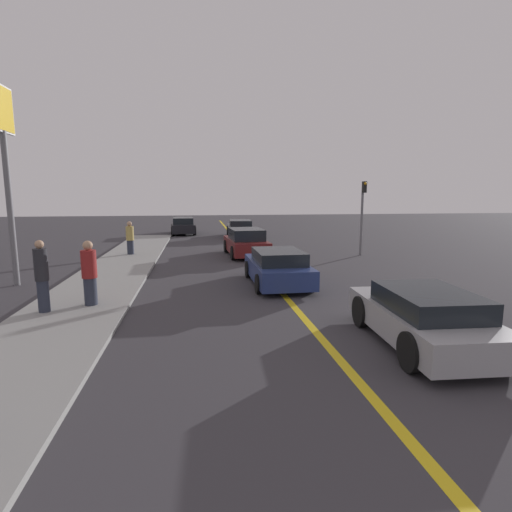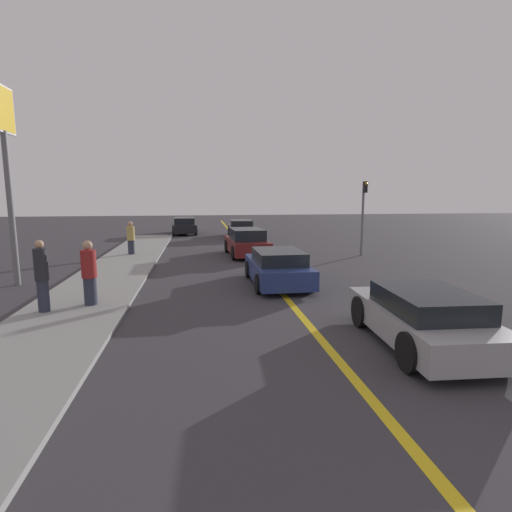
{
  "view_description": "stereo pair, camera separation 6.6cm",
  "coord_description": "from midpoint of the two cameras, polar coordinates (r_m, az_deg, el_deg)",
  "views": [
    {
      "loc": [
        -2.6,
        1.2,
        3.1
      ],
      "look_at": [
        -0.66,
        14.37,
        1.02
      ],
      "focal_mm": 28.0,
      "sensor_mm": 36.0,
      "label": 1
    },
    {
      "loc": [
        -2.53,
        1.19,
        3.1
      ],
      "look_at": [
        -0.66,
        14.37,
        1.02
      ],
      "focal_mm": 28.0,
      "sensor_mm": 36.0,
      "label": 2
    }
  ],
  "objects": [
    {
      "name": "road_center_line",
      "position": [
        17.28,
        0.59,
        -1.43
      ],
      "size": [
        0.2,
        60.0,
        0.01
      ],
      "color": "gold",
      "rests_on": "ground_plane"
    },
    {
      "name": "sidewalk_left",
      "position": [
        15.02,
        -20.59,
        -3.37
      ],
      "size": [
        2.72,
        31.06,
        0.11
      ],
      "color": "gray",
      "rests_on": "ground_plane"
    },
    {
      "name": "car_near_right_lane",
      "position": [
        8.94,
        22.87,
        -8.1
      ],
      "size": [
        2.03,
        4.02,
        1.19
      ],
      "rotation": [
        0.0,
        0.0,
        -0.05
      ],
      "color": "#9E9EA3",
      "rests_on": "ground_plane"
    },
    {
      "name": "car_ahead_center",
      "position": [
        13.72,
        3.25,
        -1.65
      ],
      "size": [
        1.91,
        4.0,
        1.21
      ],
      "rotation": [
        0.0,
        0.0,
        0.01
      ],
      "color": "navy",
      "rests_on": "ground_plane"
    },
    {
      "name": "car_far_distant",
      "position": [
        20.12,
        -1.26,
        1.92
      ],
      "size": [
        2.06,
        4.21,
        1.37
      ],
      "rotation": [
        0.0,
        0.0,
        0.06
      ],
      "color": "maroon",
      "rests_on": "ground_plane"
    },
    {
      "name": "car_parked_left_lot",
      "position": [
        28.87,
        -2.08,
        3.95
      ],
      "size": [
        2.02,
        4.49,
        1.24
      ],
      "rotation": [
        0.0,
        0.0,
        -0.05
      ],
      "color": "#4C5156",
      "rests_on": "ground_plane"
    },
    {
      "name": "car_oncoming_far",
      "position": [
        31.65,
        -10.14,
        4.27
      ],
      "size": [
        2.01,
        4.33,
        1.28
      ],
      "rotation": [
        0.0,
        0.0,
        0.05
      ],
      "color": "black",
      "rests_on": "ground_plane"
    },
    {
      "name": "pedestrian_mid_group",
      "position": [
        11.46,
        -28.14,
        -2.5
      ],
      "size": [
        0.33,
        0.33,
        1.84
      ],
      "color": "#282D3D",
      "rests_on": "sidewalk_left"
    },
    {
      "name": "pedestrian_far_standing",
      "position": [
        11.65,
        -22.57,
        -2.26
      ],
      "size": [
        0.4,
        0.4,
        1.75
      ],
      "color": "#282D3D",
      "rests_on": "sidewalk_left"
    },
    {
      "name": "pedestrian_by_sign",
      "position": [
        20.8,
        -17.36,
        2.49
      ],
      "size": [
        0.38,
        0.38,
        1.64
      ],
      "color": "#282D3D",
      "rests_on": "sidewalk_left"
    },
    {
      "name": "traffic_light",
      "position": [
        20.7,
        15.16,
        6.35
      ],
      "size": [
        0.18,
        0.4,
        3.7
      ],
      "color": "slate",
      "rests_on": "ground_plane"
    },
    {
      "name": "roadside_sign",
      "position": [
        15.74,
        -32.19,
        13.81
      ],
      "size": [
        0.2,
        1.64,
        6.57
      ],
      "color": "slate",
      "rests_on": "ground_plane"
    }
  ]
}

